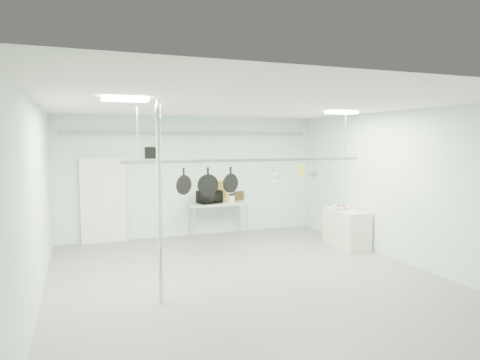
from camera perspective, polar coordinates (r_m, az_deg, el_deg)
name	(u,v)px	position (r m, az deg, el deg)	size (l,w,h in m)	color
floor	(247,279)	(8.16, 0.90, -13.07)	(8.00, 8.00, 0.00)	gray
ceiling	(247,106)	(7.77, 0.94, 9.87)	(7.00, 8.00, 0.02)	silver
back_wall	(192,176)	(11.58, -6.40, 0.47)	(7.00, 0.02, 3.20)	silver
right_wall	(400,186)	(9.65, 20.56, -0.81)	(0.02, 8.00, 3.20)	silver
door	(104,201)	(11.25, -17.74, -2.72)	(1.10, 0.10, 2.20)	silver
wall_vent	(151,153)	(11.30, -11.83, 3.57)	(0.30, 0.04, 0.30)	black
conduit_pipe	(193,134)	(11.46, -6.35, 6.17)	(0.07, 0.07, 6.60)	gray
chrome_pole	(160,203)	(6.76, -10.68, -3.05)	(0.08, 0.08, 3.20)	silver
prep_table	(218,206)	(11.47, -2.96, -3.42)	(1.60, 0.70, 0.91)	#99B4A1
side_cabinet	(346,228)	(10.70, 14.00, -6.29)	(0.60, 1.20, 0.90)	beige
pot_rack	(251,159)	(8.10, 1.46, 2.88)	(4.80, 0.06, 1.00)	#B7B7BC
light_panel_left	(125,99)	(6.45, -15.05, 10.35)	(0.65, 0.30, 0.05)	white
light_panel_right	(342,113)	(9.42, 13.39, 8.75)	(0.65, 0.30, 0.05)	white
microwave	(209,197)	(11.39, -4.09, -2.26)	(0.61, 0.41, 0.34)	black
coffee_canister	(232,199)	(11.45, -1.13, -2.55)	(0.16, 0.16, 0.20)	silver
painting_large	(214,191)	(11.70, -3.44, -1.45)	(0.78, 0.05, 0.58)	gold
painting_small	(239,196)	(11.95, -0.16, -2.10)	(0.30, 0.04, 0.25)	black
fruit_bowl	(341,208)	(10.67, 13.38, -3.60)	(0.37, 0.37, 0.09)	white
skillet_left	(184,182)	(7.73, -7.50, -0.21)	(0.36, 0.06, 0.50)	black
skillet_mid	(208,181)	(7.85, -4.29, -0.17)	(0.39, 0.06, 0.52)	black
skillet_right	(231,180)	(7.98, -1.26, 0.03)	(0.36, 0.06, 0.49)	black
whisk	(273,174)	(8.31, 4.46, 0.76)	(0.21, 0.21, 0.34)	silver
grater	(301,171)	(8.59, 8.17, 1.24)	(0.09, 0.02, 0.23)	orange
saucepan	(314,171)	(8.73, 9.80, 1.24)	(0.13, 0.08, 0.24)	#AAA9AE
fruit_cluster	(342,206)	(10.66, 13.38, -3.39)	(0.24, 0.24, 0.09)	maroon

